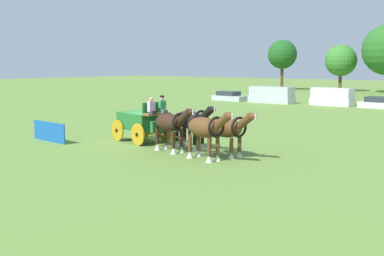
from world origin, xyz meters
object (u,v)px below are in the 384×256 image
(parked_vehicle_b, at_px, (271,95))
(parked_vehicle_c, at_px, (332,97))
(draft_horse_lead_near, at_px, (227,128))
(parked_vehicle_a, at_px, (229,97))
(draft_horse_lead_off, at_px, (206,129))
(show_wagon, at_px, (143,122))
(draft_horse_rear_near, at_px, (191,121))
(draft_horse_rear_off, at_px, (171,124))
(parked_vehicle_d, at_px, (381,103))

(parked_vehicle_b, relative_size, parked_vehicle_c, 1.19)
(draft_horse_lead_near, distance_m, parked_vehicle_a, 34.83)
(draft_horse_lead_near, distance_m, draft_horse_lead_off, 1.30)
(show_wagon, bearing_deg, draft_horse_rear_near, -1.22)
(draft_horse_rear_off, relative_size, parked_vehicle_d, 0.68)
(draft_horse_rear_off, distance_m, parked_vehicle_b, 31.58)
(show_wagon, xyz_separation_m, parked_vehicle_a, (-13.46, 28.22, -0.67))
(draft_horse_rear_near, xyz_separation_m, parked_vehicle_c, (-4.76, 29.40, -0.54))
(parked_vehicle_d, bearing_deg, draft_horse_lead_off, -86.25)
(parked_vehicle_d, bearing_deg, draft_horse_rear_near, -90.47)
(show_wagon, xyz_separation_m, parked_vehicle_b, (-7.81, 28.22, -0.26))
(draft_horse_rear_near, xyz_separation_m, draft_horse_lead_off, (2.28, -1.81, -0.01))
(draft_horse_lead_near, bearing_deg, draft_horse_rear_near, 168.16)
(draft_horse_rear_near, relative_size, parked_vehicle_d, 0.71)
(draft_horse_rear_near, bearing_deg, parked_vehicle_a, 120.97)
(draft_horse_rear_near, xyz_separation_m, parked_vehicle_b, (-11.34, 28.29, -0.54))
(draft_horse_lead_near, height_order, parked_vehicle_c, draft_horse_lead_near)
(draft_horse_lead_near, relative_size, parked_vehicle_a, 0.76)
(parked_vehicle_a, height_order, parked_vehicle_c, parked_vehicle_c)
(parked_vehicle_c, xyz_separation_m, parked_vehicle_d, (5.00, -0.08, -0.40))
(draft_horse_rear_near, relative_size, draft_horse_lead_off, 1.04)
(draft_horse_rear_off, height_order, parked_vehicle_a, draft_horse_rear_off)
(parked_vehicle_b, bearing_deg, draft_horse_lead_off, -65.66)
(parked_vehicle_a, height_order, parked_vehicle_b, parked_vehicle_b)
(draft_horse_rear_off, relative_size, draft_horse_lead_near, 0.94)
(draft_horse_rear_near, distance_m, parked_vehicle_a, 33.01)
(draft_horse_lead_near, height_order, draft_horse_lead_off, draft_horse_lead_off)
(draft_horse_rear_near, xyz_separation_m, draft_horse_rear_off, (-0.26, -1.27, -0.04))
(draft_horse_rear_off, height_order, draft_horse_lead_near, draft_horse_rear_off)
(draft_horse_lead_off, bearing_deg, parked_vehicle_d, 93.75)
(draft_horse_rear_near, height_order, parked_vehicle_c, draft_horse_rear_near)
(draft_horse_rear_near, relative_size, draft_horse_lead_near, 0.97)
(parked_vehicle_a, bearing_deg, parked_vehicle_d, 3.40)
(show_wagon, distance_m, parked_vehicle_d, 29.49)
(show_wagon, height_order, draft_horse_rear_off, show_wagon)
(parked_vehicle_d, bearing_deg, draft_horse_lead_near, -85.59)
(draft_horse_rear_near, distance_m, parked_vehicle_c, 29.79)
(parked_vehicle_b, bearing_deg, draft_horse_rear_off, -69.46)
(draft_horse_rear_near, height_order, draft_horse_lead_off, draft_horse_rear_near)
(draft_horse_rear_off, distance_m, parked_vehicle_a, 33.98)
(show_wagon, height_order, parked_vehicle_c, show_wagon)
(show_wagon, distance_m, draft_horse_lead_near, 6.10)
(draft_horse_lead_off, bearing_deg, draft_horse_rear_near, 141.60)
(parked_vehicle_c, distance_m, parked_vehicle_d, 5.02)
(parked_vehicle_a, bearing_deg, parked_vehicle_b, -0.06)
(parked_vehicle_c, bearing_deg, draft_horse_rear_off, -81.65)
(draft_horse_rear_off, bearing_deg, draft_horse_lead_near, 14.82)
(draft_horse_rear_off, relative_size, parked_vehicle_b, 0.56)
(show_wagon, height_order, draft_horse_lead_off, show_wagon)
(draft_horse_lead_off, distance_m, parked_vehicle_a, 35.75)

